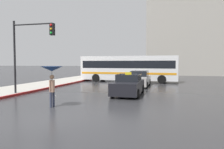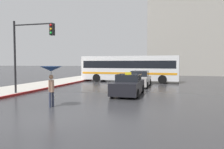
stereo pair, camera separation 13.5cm
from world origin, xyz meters
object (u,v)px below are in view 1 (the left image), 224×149
(taxi, at_px, (128,85))
(sedan_red, at_px, (139,79))
(city_bus, at_px, (129,68))
(pedestrian_with_umbrella, at_px, (52,73))
(traffic_light, at_px, (30,43))

(taxi, height_order, sedan_red, taxi)
(city_bus, relative_size, pedestrian_with_umbrella, 5.54)
(taxi, distance_m, sedan_red, 6.02)
(sedan_red, height_order, city_bus, city_bus)
(sedan_red, bearing_deg, pedestrian_with_umbrella, 74.81)
(taxi, relative_size, traffic_light, 0.83)
(pedestrian_with_umbrella, bearing_deg, traffic_light, 56.42)
(sedan_red, height_order, traffic_light, traffic_light)
(taxi, xyz_separation_m, traffic_light, (-6.53, -2.14, 2.97))
(sedan_red, xyz_separation_m, pedestrian_with_umbrella, (-3.08, -11.35, 1.07))
(city_bus, bearing_deg, sedan_red, 25.37)
(traffic_light, bearing_deg, pedestrian_with_umbrella, -42.56)
(pedestrian_with_umbrella, bearing_deg, city_bus, 4.91)
(pedestrian_with_umbrella, relative_size, traffic_light, 0.40)
(taxi, height_order, city_bus, city_bus)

